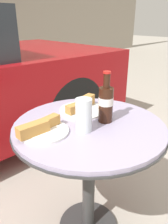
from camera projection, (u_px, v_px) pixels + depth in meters
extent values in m
cylinder|color=#333333|center=(89.00, 180.00, 1.22)|extent=(0.07, 0.07, 0.67)
cylinder|color=#333333|center=(89.00, 128.00, 1.09)|extent=(0.76, 0.76, 0.01)
cylinder|color=#9E93B2|center=(89.00, 125.00, 1.08)|extent=(0.75, 0.75, 0.02)
cylinder|color=#33190F|center=(106.00, 105.00, 1.07)|extent=(0.07, 0.07, 0.17)
cylinder|color=silver|center=(106.00, 101.00, 1.06)|extent=(0.07, 0.07, 0.04)
cylinder|color=#33190F|center=(107.00, 81.00, 1.02)|extent=(0.03, 0.03, 0.07)
cylinder|color=red|center=(107.00, 72.00, 1.01)|extent=(0.04, 0.04, 0.01)
cylinder|color=#C68923|center=(84.00, 119.00, 0.99)|extent=(0.07, 0.07, 0.12)
cylinder|color=silver|center=(84.00, 115.00, 0.98)|extent=(0.07, 0.07, 0.16)
cylinder|color=white|center=(82.00, 110.00, 1.22)|extent=(0.25, 0.25, 0.01)
cube|color=white|center=(82.00, 109.00, 1.22)|extent=(0.20, 0.20, 0.00)
cube|color=#B77F3D|center=(76.00, 108.00, 1.18)|extent=(0.11, 0.05, 0.04)
cube|color=#B77F3D|center=(86.00, 101.00, 1.25)|extent=(0.13, 0.08, 0.06)
cylinder|color=white|center=(44.00, 132.00, 0.99)|extent=(0.23, 0.23, 0.01)
cube|color=white|center=(44.00, 130.00, 0.99)|extent=(0.16, 0.16, 0.00)
cube|color=#B77F3D|center=(33.00, 129.00, 0.94)|extent=(0.14, 0.05, 0.05)
cube|color=#B77F3D|center=(50.00, 121.00, 1.02)|extent=(0.11, 0.06, 0.05)
cylinder|color=black|center=(2.00, 81.00, 3.22)|extent=(0.70, 0.22, 0.70)
cylinder|color=black|center=(71.00, 110.00, 2.17)|extent=(0.70, 0.22, 0.70)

